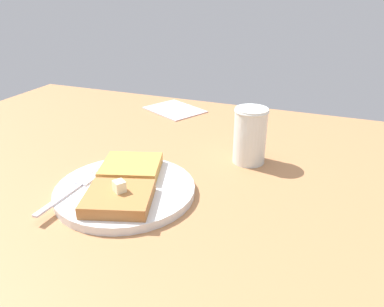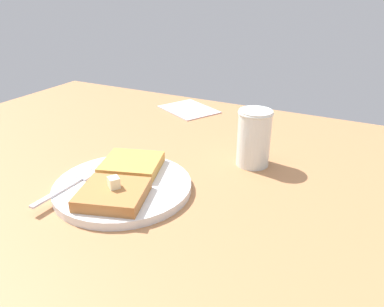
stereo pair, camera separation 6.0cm
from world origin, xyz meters
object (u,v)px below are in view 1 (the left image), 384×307
syrup_jar (250,138)px  plate (125,190)px  fork (76,187)px  napkin (175,110)px

syrup_jar → plate: bearing=140.7°
plate → syrup_jar: (19.39, -15.89, 4.06)cm
fork → syrup_jar: 32.47cm
fork → napkin: fork is taller
fork → syrup_jar: syrup_jar is taller
plate → napkin: 44.38cm
plate → napkin: bearing=13.3°
syrup_jar → napkin: syrup_jar is taller
fork → syrup_jar: (22.73, -22.95, 3.29)cm
fork → syrup_jar: bearing=-45.3°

